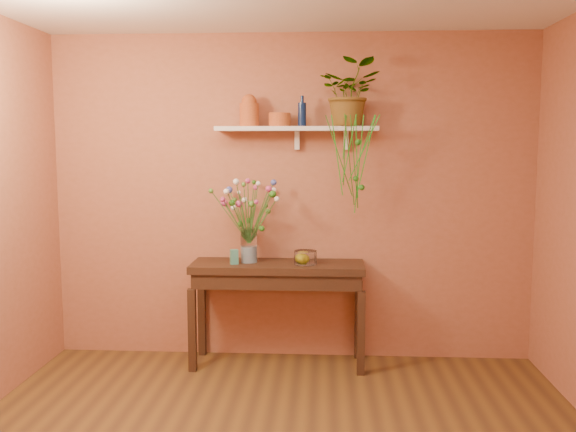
{
  "coord_description": "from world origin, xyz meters",
  "views": [
    {
      "loc": [
        0.28,
        -3.1,
        1.79
      ],
      "look_at": [
        0.0,
        1.55,
        1.25
      ],
      "focal_mm": 38.32,
      "sensor_mm": 36.0,
      "label": 1
    }
  ],
  "objects_px": {
    "terracotta_jug": "(249,111)",
    "blue_bottle": "(302,114)",
    "spider_plant": "(350,93)",
    "bouquet": "(248,203)",
    "sideboard": "(278,278)",
    "glass_bowl": "(305,258)",
    "glass_vase": "(249,248)"
  },
  "relations": [
    {
      "from": "terracotta_jug",
      "to": "blue_bottle",
      "type": "xyz_separation_m",
      "value": [
        0.43,
        -0.01,
        -0.02
      ]
    },
    {
      "from": "blue_bottle",
      "to": "spider_plant",
      "type": "distance_m",
      "value": 0.41
    },
    {
      "from": "spider_plant",
      "to": "bouquet",
      "type": "distance_m",
      "value": 1.19
    },
    {
      "from": "sideboard",
      "to": "bouquet",
      "type": "xyz_separation_m",
      "value": [
        -0.24,
        0.04,
        0.6
      ]
    },
    {
      "from": "glass_bowl",
      "to": "blue_bottle",
      "type": "bearing_deg",
      "value": 104.91
    },
    {
      "from": "terracotta_jug",
      "to": "glass_vase",
      "type": "distance_m",
      "value": 1.1
    },
    {
      "from": "sideboard",
      "to": "terracotta_jug",
      "type": "bearing_deg",
      "value": 156.77
    },
    {
      "from": "sideboard",
      "to": "blue_bottle",
      "type": "xyz_separation_m",
      "value": [
        0.19,
        0.09,
        1.32
      ]
    },
    {
      "from": "sideboard",
      "to": "blue_bottle",
      "type": "relative_size",
      "value": 5.73
    },
    {
      "from": "blue_bottle",
      "to": "glass_vase",
      "type": "relative_size",
      "value": 0.88
    },
    {
      "from": "sideboard",
      "to": "bouquet",
      "type": "bearing_deg",
      "value": 171.67
    },
    {
      "from": "spider_plant",
      "to": "glass_vase",
      "type": "relative_size",
      "value": 1.88
    },
    {
      "from": "glass_vase",
      "to": "sideboard",
      "type": "bearing_deg",
      "value": -4.77
    },
    {
      "from": "sideboard",
      "to": "glass_vase",
      "type": "bearing_deg",
      "value": 175.23
    },
    {
      "from": "terracotta_jug",
      "to": "glass_vase",
      "type": "relative_size",
      "value": 0.93
    },
    {
      "from": "terracotta_jug",
      "to": "glass_bowl",
      "type": "distance_m",
      "value": 1.26
    },
    {
      "from": "glass_vase",
      "to": "glass_bowl",
      "type": "xyz_separation_m",
      "value": [
        0.46,
        -0.06,
        -0.07
      ]
    },
    {
      "from": "sideboard",
      "to": "glass_vase",
      "type": "xyz_separation_m",
      "value": [
        -0.23,
        0.02,
        0.24
      ]
    },
    {
      "from": "glass_bowl",
      "to": "bouquet",
      "type": "bearing_deg",
      "value": 171.06
    },
    {
      "from": "bouquet",
      "to": "glass_bowl",
      "type": "relative_size",
      "value": 3.24
    },
    {
      "from": "sideboard",
      "to": "terracotta_jug",
      "type": "height_order",
      "value": "terracotta_jug"
    },
    {
      "from": "glass_bowl",
      "to": "sideboard",
      "type": "bearing_deg",
      "value": 170.4
    },
    {
      "from": "sideboard",
      "to": "bouquet",
      "type": "relative_size",
      "value": 2.38
    },
    {
      "from": "spider_plant",
      "to": "glass_bowl",
      "type": "bearing_deg",
      "value": -160.33
    },
    {
      "from": "terracotta_jug",
      "to": "glass_bowl",
      "type": "height_order",
      "value": "terracotta_jug"
    },
    {
      "from": "terracotta_jug",
      "to": "blue_bottle",
      "type": "distance_m",
      "value": 0.43
    },
    {
      "from": "terracotta_jug",
      "to": "glass_bowl",
      "type": "bearing_deg",
      "value": -16.82
    },
    {
      "from": "sideboard",
      "to": "bouquet",
      "type": "height_order",
      "value": "bouquet"
    },
    {
      "from": "blue_bottle",
      "to": "bouquet",
      "type": "relative_size",
      "value": 0.42
    },
    {
      "from": "sideboard",
      "to": "blue_bottle",
      "type": "distance_m",
      "value": 1.33
    },
    {
      "from": "blue_bottle",
      "to": "terracotta_jug",
      "type": "bearing_deg",
      "value": 178.42
    },
    {
      "from": "bouquet",
      "to": "terracotta_jug",
      "type": "bearing_deg",
      "value": 85.5
    }
  ]
}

